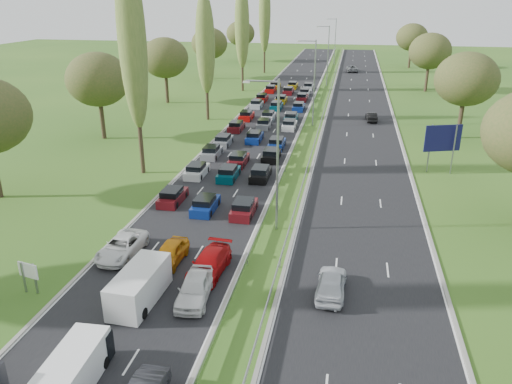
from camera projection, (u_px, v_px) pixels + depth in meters
The scene contains 20 objects.
ground at pixel (314, 122), 74.14m from camera, with size 260.00×260.00×0.00m, color #2D571B.
near_carriageway at pixel (272, 117), 77.60m from camera, with size 10.50×215.00×0.04m, color black.
far_carriageway at pixel (360, 121), 75.25m from camera, with size 10.50×215.00×0.04m, color black.
central_reservation at pixel (315, 115), 76.22m from camera, with size 2.36×215.00×0.32m.
lamp_columns at pixel (314, 84), 70.11m from camera, with size 0.18×140.18×12.00m.
poplar_row at pixel (180, 41), 61.57m from camera, with size 2.80×127.80×22.44m.
woodland_left at pixel (84, 84), 60.06m from camera, with size 8.00×166.00×11.10m.
woodland_right at pixel (481, 91), 55.74m from camera, with size 8.00×153.00×11.10m.
traffic_queue_fill at pixel (266, 122), 72.83m from camera, with size 9.10×67.44×0.80m.
near_car_2 at pixel (122, 246), 35.97m from camera, with size 2.34×5.07×1.41m, color silver.
near_car_8 at pixel (170, 253), 34.98m from camera, with size 1.72×4.28×1.46m, color #A9670B.
near_car_11 at pixel (209, 263), 33.63m from camera, with size 2.05×5.05×1.47m, color #9C090B.
near_car_12 at pixel (195, 288), 30.72m from camera, with size 1.87×4.65×1.58m, color silver.
far_car_0 at pixel (331, 283), 31.27m from camera, with size 1.80×4.48×1.53m, color silver.
far_car_1 at pixel (371, 117), 74.56m from camera, with size 1.42×4.07×1.34m, color black.
far_car_2 at pixel (352, 68), 123.11m from camera, with size 2.58×5.61×1.56m, color gray.
white_van_front at pixel (76, 367), 23.91m from camera, with size 1.87×4.76×1.91m.
white_van_rear at pixel (141, 284), 30.63m from camera, with size 2.08×5.31×2.13m.
info_sign at pixel (29, 274), 31.22m from camera, with size 1.49×0.42×2.10m.
direction_sign at pixel (443, 140), 51.82m from camera, with size 3.82×1.39×5.20m.
Camera 1 is at (9.70, 6.92, 17.59)m, focal length 35.00 mm.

